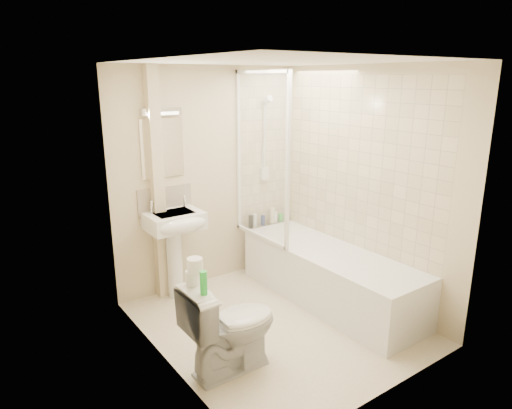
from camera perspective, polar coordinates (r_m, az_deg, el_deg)
floor at (r=4.51m, az=2.51°, el=-14.64°), size 2.50×2.50×0.00m
wall_back at (r=5.06m, az=-6.08°, el=3.27°), size 2.20×0.02×2.40m
wall_left at (r=3.50m, az=-11.62°, el=-2.60°), size 0.02×2.50×2.40m
wall_right at (r=4.78m, az=13.14°, el=2.23°), size 0.02×2.50×2.40m
ceiling at (r=3.90m, az=2.95°, el=17.45°), size 2.20×2.50×0.02m
tile_back at (r=5.41m, az=0.88°, el=6.59°), size 0.70×0.01×1.75m
tile_right at (r=4.77m, az=12.69°, el=4.98°), size 0.01×2.10×1.75m
pipe_boxing at (r=4.74m, az=-12.25°, el=2.16°), size 0.12×0.12×2.40m
splashback at (r=4.86m, az=-11.29°, el=0.49°), size 0.60×0.02×0.30m
mirror at (r=4.75m, az=-11.64°, el=6.90°), size 0.46×0.01×0.60m
strip_light at (r=4.69m, az=-11.77°, el=11.34°), size 0.42×0.07×0.07m
bathtub at (r=4.87m, az=9.18°, el=-8.66°), size 0.70×2.10×0.55m
shower_screen at (r=4.85m, az=0.63°, el=5.84°), size 0.04×0.92×1.80m
shower_fixture at (r=5.35m, az=1.16°, el=7.80°), size 0.10×0.16×0.99m
pedestal_sink at (r=4.74m, az=-9.98°, el=-3.28°), size 0.56×0.50×1.08m
bottle_black_a at (r=5.40m, az=-0.67°, el=-2.14°), size 0.05×0.05×0.15m
bottle_white_a at (r=5.43m, az=-0.16°, el=-2.02°), size 0.05×0.05×0.16m
bottle_blue at (r=5.50m, az=0.87°, el=-1.97°), size 0.05×0.05×0.12m
bottle_cream at (r=5.57m, az=2.04°, el=-1.38°), size 0.06×0.06×0.19m
bottle_white_b at (r=5.61m, az=2.41°, el=-1.60°), size 0.05×0.05×0.13m
bottle_green at (r=5.67m, az=3.12°, el=-1.63°), size 0.06×0.06×0.09m
toilet at (r=3.72m, az=-3.16°, el=-14.89°), size 0.44×0.76×0.77m
toilet_roll_lower at (r=3.48m, az=-7.95°, el=-9.08°), size 0.10×0.10×0.11m
toilet_roll_upper at (r=3.41m, az=-7.64°, el=-7.55°), size 0.12×0.12×0.11m
green_bottle at (r=3.31m, az=-6.57°, el=-9.70°), size 0.05×0.05×0.18m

